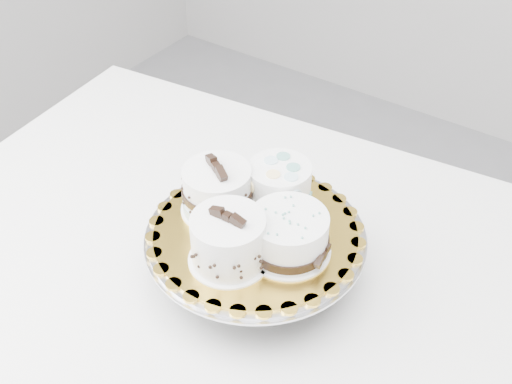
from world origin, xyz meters
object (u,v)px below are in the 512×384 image
Objects in this scene: cake_board at (256,232)px; cake_banded at (218,192)px; cake_dots at (279,185)px; cake_stand at (256,247)px; table at (266,309)px; cake_swirl at (228,241)px; cake_ribbon at (289,235)px.

cake_board is 2.16× the size of cake_banded.
cake_board is 2.56× the size of cake_dots.
table is at bearing 5.18° from cake_stand.
cake_banded is at bearing 170.35° from table.
cake_banded is at bearing -129.97° from cake_dots.
cake_board is 2.62× the size of cake_swirl.
cake_stand is 0.03m from cake_board.
cake_banded is at bearing 174.00° from cake_stand.
table is 4.47× the size of cake_board.
cake_stand is 1.09× the size of cake_board.
cake_swirl reaches higher than cake_board.
cake_swirl is at bearing -80.02° from cake_dots.
cake_board is 0.08m from cake_dots.
cake_dots is (0.07, 0.06, 0.00)m from cake_banded.
cake_dots is (-0.01, 0.07, 0.04)m from cake_board.
cake_swirl is 0.11m from cake_banded.
table is 11.43× the size of cake_dots.
cake_board reaches higher than cake_stand.
table is 0.21m from cake_swirl.
table is at bearing 160.18° from cake_ribbon.
cake_board is at bearing 24.06° from cake_banded.
cake_dots is (-0.01, 0.07, 0.07)m from cake_stand.
cake_swirl reaches higher than cake_stand.
table is 10.29× the size of cake_ribbon.
cake_dots is at bearing 94.91° from cake_stand.
cake_ribbon is (0.14, -0.01, -0.00)m from cake_banded.
cake_stand is at bearing -78.59° from cake_dots.
cake_dots is 0.10m from cake_ribbon.
cake_banded is 0.09m from cake_dots.
cake_stand is 0.10m from cake_banded.
cake_swirl is (0.00, -0.07, 0.04)m from cake_board.
cake_banded is at bearing 174.00° from cake_board.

